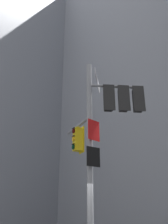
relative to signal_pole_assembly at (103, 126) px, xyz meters
name	(u,v)px	position (x,y,z in m)	size (l,w,h in m)	color
building_mid_block	(139,104)	(-1.89, 19.73, 9.30)	(15.78, 15.78, 28.15)	#9399A3
signal_pole_assembly	(103,126)	(0.00, 0.00, 0.00)	(3.87, 2.34, 7.47)	gray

